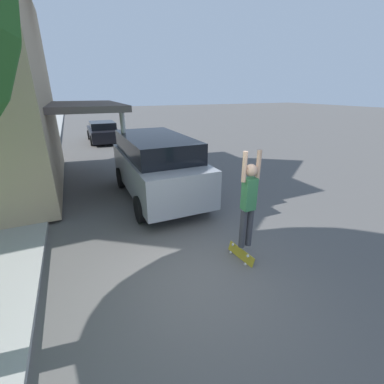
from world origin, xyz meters
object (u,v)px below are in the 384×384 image
at_px(car_down_street, 103,132).
at_px(skateboard, 241,254).
at_px(skateboarder, 249,200).
at_px(suv_parked, 157,165).

bearing_deg(car_down_street, skateboard, -86.29).
height_order(car_down_street, skateboarder, skateboarder).
distance_m(skateboarder, skateboard, 1.29).
bearing_deg(suv_parked, car_down_street, 92.19).
relative_size(car_down_street, skateboard, 5.69).
bearing_deg(skateboard, skateboarder, -30.69).
bearing_deg(skateboarder, suv_parked, 98.71).
bearing_deg(skateboarder, skateboard, 149.31).
distance_m(car_down_street, skateboarder, 15.72).
xyz_separation_m(suv_parked, skateboarder, (0.63, -4.13, 0.26)).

